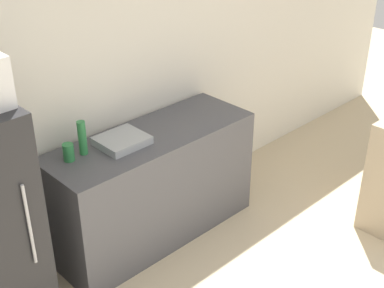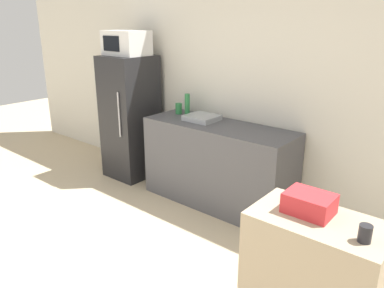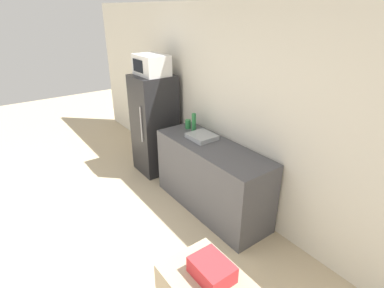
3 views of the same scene
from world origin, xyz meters
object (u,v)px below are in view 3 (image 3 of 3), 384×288
microwave (151,65)px  basket (212,270)px  refrigerator (155,125)px  bottle_short (188,124)px  bottle_tall (194,122)px

microwave → basket: size_ratio=2.04×
microwave → basket: microwave is taller
refrigerator → bottle_short: size_ratio=12.43×
bottle_tall → bottle_short: size_ratio=2.00×
bottle_tall → bottle_short: bottle_tall is taller
bottle_tall → bottle_short: (-0.13, -0.01, -0.06)m
microwave → basket: bearing=-23.2°
refrigerator → bottle_short: 0.76m
refrigerator → microwave: size_ratio=2.99×
refrigerator → bottle_short: bearing=11.2°
bottle_short → basket: 2.65m
bottle_tall → bottle_short: bearing=-175.5°
basket → refrigerator: bearing=156.8°
refrigerator → bottle_tall: (0.85, 0.15, 0.27)m
microwave → bottle_short: microwave is taller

